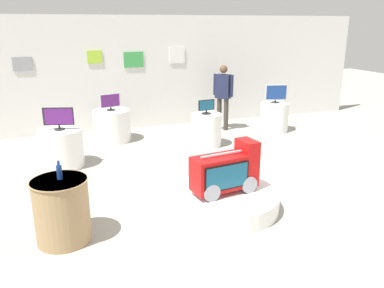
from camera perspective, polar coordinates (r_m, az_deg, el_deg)
ground_plane at (r=5.78m, az=5.25°, el=-10.44°), size 30.00×30.00×0.00m
back_wall_display at (r=10.33m, az=-7.17°, el=10.30°), size 12.58×0.13×2.88m
main_display_pedestal at (r=5.94m, az=4.68°, el=-8.22°), size 1.65×1.65×0.27m
novelty_firetruck_tv at (r=5.77m, az=4.98°, el=-4.26°), size 1.04×0.55×0.76m
display_pedestal_left_rear at (r=8.82m, az=2.09°, el=2.10°), size 0.69×0.69×0.74m
tv_on_left_rear at (r=8.69m, az=2.13°, el=5.50°), size 0.39×0.21×0.32m
display_pedestal_center_rear at (r=9.37m, az=-11.66°, el=2.67°), size 0.87×0.87×0.74m
tv_on_center_rear at (r=9.24m, az=-11.88°, el=6.12°), size 0.48×0.20×0.39m
display_pedestal_right_rear at (r=7.94m, az=-18.58°, el=-0.57°), size 0.83×0.83×0.74m
tv_on_right_rear at (r=7.77m, az=-19.00°, el=3.70°), size 0.56×0.20×0.43m
display_pedestal_far_right at (r=10.27m, az=11.97°, el=3.92°), size 0.72×0.72×0.74m
tv_on_far_right at (r=10.14m, az=12.21°, el=7.31°), size 0.55×0.20×0.46m
side_table_round at (r=5.24m, az=-18.54°, el=-9.17°), size 0.71×0.71×0.84m
bottle_on_side_table at (r=5.07m, az=-18.90°, el=-3.87°), size 0.07×0.07×0.24m
shopper_browsing_near_truck at (r=10.09m, az=4.58°, el=7.54°), size 0.40×0.45×1.67m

